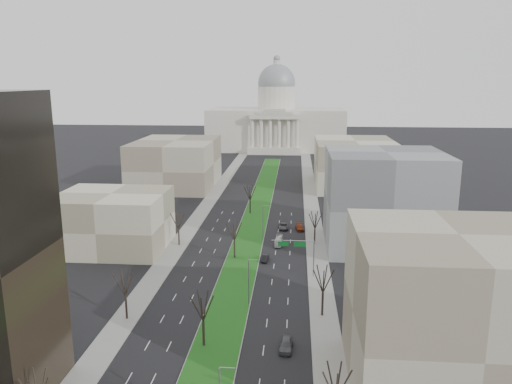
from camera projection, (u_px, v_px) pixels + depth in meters
The scene contains 26 objects.
ground at pixel (256, 214), 156.59m from camera, with size 600.00×600.00×0.00m, color black.
median at pixel (256, 214), 155.58m from camera, with size 8.00×222.03×0.20m.
sidewalk_left at pixel (184, 237), 133.63m from camera, with size 5.00×330.00×0.15m, color gray.
sidewalk_right at pixel (315, 240), 130.90m from camera, with size 5.00×330.00×0.15m, color gray.
capitol at pixel (276, 122), 298.39m from camera, with size 80.00×46.00×55.00m.
building_beige_left at pixel (113, 221), 123.59m from camera, with size 26.00×22.00×14.00m, color gray.
building_tan_right at pixel (452, 314), 66.03m from camera, with size 26.00×24.00×22.00m, color gray.
building_grey_right at pixel (384, 200), 124.06m from camera, with size 28.00×26.00×24.00m, color slate.
building_far_left at pixel (176, 163), 196.21m from camera, with size 30.00×40.00×18.00m, color gray.
building_far_right at pixel (354, 163), 195.60m from camera, with size 30.00×40.00×18.00m, color gray.
tree_left_mid at pixel (125, 282), 86.39m from camera, with size 5.40×5.40×9.72m.
tree_left_far at pixel (178, 220), 125.31m from camera, with size 5.28×5.28×9.50m.
tree_right_near at pixel (336, 381), 58.50m from camera, with size 5.16×5.16×9.29m.
tree_right_mid at pixel (323, 278), 87.56m from camera, with size 5.52×5.52×9.94m.
tree_right_far at pixel (315, 219), 126.58m from camera, with size 5.04×5.04×9.07m.
tree_median_a at pixel (203, 305), 77.43m from camera, with size 5.40×5.40×9.72m.
tree_median_b at pixel (234, 230), 116.31m from camera, with size 5.40×5.40×9.72m.
tree_median_c at pixel (250, 192), 155.19m from camera, with size 5.40×5.40×9.72m.
streetlamp_median_b at pixel (249, 282), 92.04m from camera, with size 1.90×0.20×9.16m.
streetlamp_median_c at pixel (263, 221), 130.93m from camera, with size 1.90×0.20×9.16m.
mast_arm_signs at pixel (301, 249), 105.60m from camera, with size 9.12×0.24×8.09m.
car_grey_near at pixel (286, 344), 77.90m from camera, with size 2.00×4.98×1.70m, color #4C4E54.
car_black at pixel (265, 258), 115.82m from camera, with size 1.41×4.04×1.33m, color black.
car_red at pixel (300, 227), 139.78m from camera, with size 2.08×5.12×1.49m, color maroon.
car_grey_far at pixel (283, 226), 140.72m from camera, with size 2.56×5.55×1.54m, color #44464B.
box_van at pixel (279, 241), 127.55m from camera, with size 1.61×6.90×1.92m, color white.
Camera 1 is at (11.98, -30.71, 41.34)m, focal length 35.00 mm.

